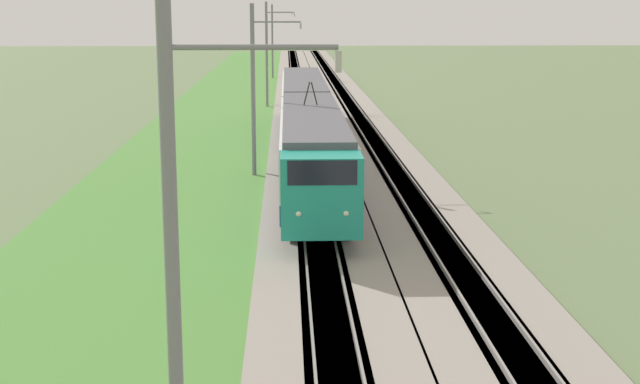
{
  "coord_description": "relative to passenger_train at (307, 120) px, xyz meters",
  "views": [
    {
      "loc": [
        -7.09,
        1.13,
        8.46
      ],
      "look_at": [
        23.07,
        0.0,
        2.22
      ],
      "focal_mm": 50.0,
      "sensor_mm": 36.0,
      "label": 1
    }
  ],
  "objects": [
    {
      "name": "track_adjacent",
      "position": [
        8.0,
        -4.33,
        -2.21
      ],
      "size": [
        240.0,
        1.57,
        0.45
      ],
      "color": "#4C4238",
      "rests_on": "ground"
    },
    {
      "name": "passenger_train",
      "position": [
        0.0,
        0.0,
        0.0
      ],
      "size": [
        41.44,
        2.84,
        5.05
      ],
      "rotation": [
        0.0,
        0.0,
        3.14
      ],
      "color": "teal",
      "rests_on": "ground"
    },
    {
      "name": "catenary_mast_far",
      "position": [
        28.03,
        2.75,
        2.29
      ],
      "size": [
        0.22,
        2.56,
        9.01
      ],
      "color": "slate",
      "rests_on": "ground"
    },
    {
      "name": "grass_verge",
      "position": [
        8.0,
        6.69,
        -2.31
      ],
      "size": [
        240.0,
        9.21,
        0.12
      ],
      "color": "#4C8438",
      "rests_on": "ground"
    },
    {
      "name": "catenary_mast_near",
      "position": [
        -36.62,
        2.75,
        2.19
      ],
      "size": [
        0.22,
        2.56,
        8.83
      ],
      "color": "slate",
      "rests_on": "ground"
    },
    {
      "name": "track_main",
      "position": [
        8.0,
        0.0,
        -2.21
      ],
      "size": [
        240.0,
        1.57,
        0.45
      ],
      "color": "#4C4238",
      "rests_on": "ground"
    },
    {
      "name": "catenary_mast_mid",
      "position": [
        -4.3,
        2.75,
        2.13
      ],
      "size": [
        0.22,
        2.56,
        8.7
      ],
      "color": "slate",
      "rests_on": "ground"
    },
    {
      "name": "ballast_main",
      "position": [
        8.0,
        0.0,
        -2.22
      ],
      "size": [
        240.0,
        4.4,
        0.3
      ],
      "color": "gray",
      "rests_on": "ground"
    },
    {
      "name": "ballast_adjacent",
      "position": [
        8.0,
        -4.33,
        -2.22
      ],
      "size": [
        240.0,
        4.4,
        0.3
      ],
      "color": "gray",
      "rests_on": "ground"
    },
    {
      "name": "catenary_mast_distant",
      "position": [
        60.35,
        2.75,
        2.24
      ],
      "size": [
        0.22,
        2.56,
        8.92
      ],
      "color": "slate",
      "rests_on": "ground"
    }
  ]
}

